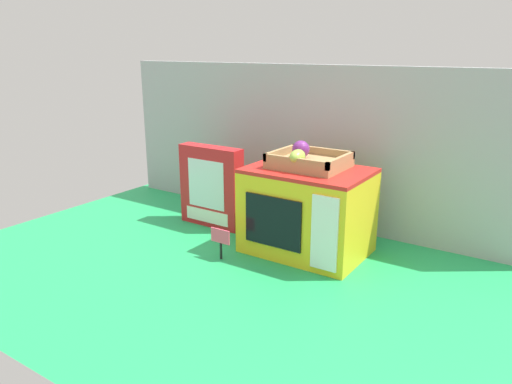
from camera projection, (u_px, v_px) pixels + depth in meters
name	position (u px, v px, depth m)	size (l,w,h in m)	color
ground_plane	(262.00, 240.00, 1.67)	(1.70, 1.70, 0.00)	#219E54
display_back_panel	(302.00, 145.00, 1.80)	(1.61, 0.03, 0.58)	#A0A3A8
toy_microwave	(307.00, 211.00, 1.55)	(0.37, 0.27, 0.28)	yellow
food_groups_crate	(307.00, 160.00, 1.52)	(0.22, 0.20, 0.08)	#A37F51
cookie_set_box	(211.00, 187.00, 1.78)	(0.25, 0.06, 0.30)	red
price_sign	(220.00, 239.00, 1.51)	(0.07, 0.01, 0.10)	black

